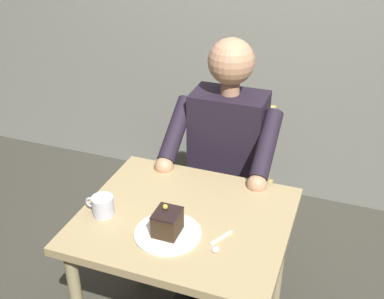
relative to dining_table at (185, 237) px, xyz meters
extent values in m
cube|color=tan|center=(0.00, 0.00, 0.09)|extent=(0.83, 0.71, 0.04)
cylinder|color=tan|center=(-0.35, -0.30, -0.27)|extent=(0.05, 0.05, 0.71)
cylinder|color=tan|center=(0.35, -0.30, -0.27)|extent=(0.05, 0.05, 0.71)
cube|color=tan|center=(0.00, -0.63, -0.20)|extent=(0.42, 0.42, 0.04)
cube|color=tan|center=(0.00, -0.82, 0.04)|extent=(0.38, 0.04, 0.45)
cylinder|color=tan|center=(-0.18, -0.45, -0.41)|extent=(0.04, 0.04, 0.42)
cylinder|color=tan|center=(0.18, -0.45, -0.41)|extent=(0.04, 0.04, 0.42)
cylinder|color=tan|center=(-0.18, -0.81, -0.41)|extent=(0.04, 0.04, 0.42)
cylinder|color=tan|center=(0.18, -0.81, -0.41)|extent=(0.04, 0.04, 0.42)
cube|color=black|center=(0.00, -0.61, 0.11)|extent=(0.36, 0.22, 0.58)
sphere|color=tan|center=(0.00, -0.61, 0.55)|extent=(0.22, 0.22, 0.22)
cylinder|color=tan|center=(0.00, -0.61, 0.43)|extent=(0.09, 0.09, 0.06)
cylinder|color=black|center=(-0.22, -0.47, 0.23)|extent=(0.08, 0.33, 0.26)
sphere|color=tan|center=(-0.22, -0.31, 0.12)|extent=(0.09, 0.09, 0.09)
cylinder|color=black|center=(0.22, -0.47, 0.23)|extent=(0.08, 0.33, 0.26)
sphere|color=tan|center=(0.22, -0.31, 0.12)|extent=(0.09, 0.09, 0.09)
cylinder|color=#28323C|center=(-0.09, -0.49, -0.20)|extent=(0.13, 0.38, 0.14)
cylinder|color=#28323C|center=(0.09, -0.49, -0.20)|extent=(0.13, 0.38, 0.14)
cylinder|color=#28323C|center=(-0.09, -0.31, -0.42)|extent=(0.11, 0.11, 0.40)
cylinder|color=#28323C|center=(0.09, -0.31, -0.42)|extent=(0.11, 0.11, 0.40)
cube|color=black|center=(0.09, -0.25, -0.60)|extent=(0.09, 0.22, 0.05)
cylinder|color=white|center=(0.02, 0.13, 0.11)|extent=(0.25, 0.25, 0.01)
cube|color=#362416|center=(0.02, 0.13, 0.16)|extent=(0.09, 0.10, 0.09)
cube|color=black|center=(0.02, 0.13, 0.21)|extent=(0.09, 0.11, 0.01)
sphere|color=gold|center=(0.03, 0.11, 0.22)|extent=(0.02, 0.02, 0.02)
cylinder|color=silver|center=(0.31, 0.10, 0.15)|extent=(0.09, 0.09, 0.08)
torus|color=silver|center=(0.36, 0.10, 0.15)|extent=(0.05, 0.01, 0.05)
cylinder|color=black|center=(0.31, 0.10, 0.18)|extent=(0.08, 0.08, 0.01)
cube|color=silver|center=(-0.18, 0.08, 0.11)|extent=(0.06, 0.10, 0.01)
ellipsoid|color=silver|center=(-0.18, 0.15, 0.11)|extent=(0.03, 0.04, 0.01)
camera|label=1|loc=(-0.55, 1.41, 1.26)|focal=44.34mm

